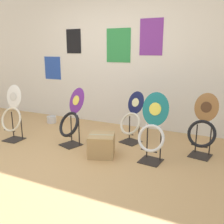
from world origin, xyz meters
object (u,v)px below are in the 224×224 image
(toilet_seat_display_woodgrain, at_px, (203,129))
(storage_box, at_px, (101,145))
(toilet_seat_display_purple_note, at_px, (71,120))
(toilet_seat_display_navy_moon, at_px, (132,120))
(toilet_seat_display_teal_sax, at_px, (153,130))
(paint_can, at_px, (52,119))
(toilet_seat_display_white_plain, at_px, (12,115))

(toilet_seat_display_woodgrain, distance_m, storage_box, 1.43)
(toilet_seat_display_purple_note, bearing_deg, toilet_seat_display_navy_moon, 33.15)
(toilet_seat_display_teal_sax, height_order, paint_can, toilet_seat_display_teal_sax)
(toilet_seat_display_navy_moon, distance_m, paint_can, 1.94)
(toilet_seat_display_navy_moon, distance_m, toilet_seat_display_woodgrain, 1.09)
(toilet_seat_display_white_plain, xyz_separation_m, storage_box, (1.62, 0.07, -0.28))
(toilet_seat_display_purple_note, bearing_deg, toilet_seat_display_woodgrain, 13.00)
(toilet_seat_display_purple_note, relative_size, toilet_seat_display_navy_moon, 1.09)
(toilet_seat_display_teal_sax, height_order, storage_box, toilet_seat_display_teal_sax)
(toilet_seat_display_navy_moon, xyz_separation_m, paint_can, (-1.89, 0.32, -0.30))
(toilet_seat_display_purple_note, bearing_deg, toilet_seat_display_white_plain, -167.16)
(paint_can, relative_size, storage_box, 0.42)
(toilet_seat_display_woodgrain, distance_m, paint_can, 3.03)
(toilet_seat_display_teal_sax, xyz_separation_m, toilet_seat_display_navy_moon, (-0.51, 0.55, -0.06))
(toilet_seat_display_teal_sax, relative_size, toilet_seat_display_purple_note, 1.04)
(toilet_seat_display_white_plain, bearing_deg, toilet_seat_display_purple_note, 12.84)
(toilet_seat_display_teal_sax, height_order, toilet_seat_display_white_plain, toilet_seat_display_teal_sax)
(toilet_seat_display_teal_sax, bearing_deg, toilet_seat_display_woodgrain, 38.66)
(toilet_seat_display_white_plain, bearing_deg, toilet_seat_display_woodgrain, 12.95)
(storage_box, bearing_deg, toilet_seat_display_teal_sax, 11.03)
(toilet_seat_display_teal_sax, xyz_separation_m, toilet_seat_display_white_plain, (-2.31, -0.20, -0.00))
(toilet_seat_display_purple_note, distance_m, toilet_seat_display_white_plain, 1.03)
(toilet_seat_display_teal_sax, height_order, toilet_seat_display_woodgrain, toilet_seat_display_teal_sax)
(toilet_seat_display_purple_note, xyz_separation_m, paint_can, (-1.09, 0.84, -0.34))
(toilet_seat_display_woodgrain, height_order, paint_can, toilet_seat_display_woodgrain)
(toilet_seat_display_purple_note, height_order, paint_can, toilet_seat_display_purple_note)
(toilet_seat_display_white_plain, relative_size, paint_can, 4.77)
(toilet_seat_display_navy_moon, relative_size, paint_can, 4.29)
(toilet_seat_display_purple_note, bearing_deg, storage_box, -14.80)
(paint_can, bearing_deg, toilet_seat_display_white_plain, -85.45)
(toilet_seat_display_purple_note, height_order, storage_box, toilet_seat_display_purple_note)
(storage_box, bearing_deg, toilet_seat_display_white_plain, -177.70)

